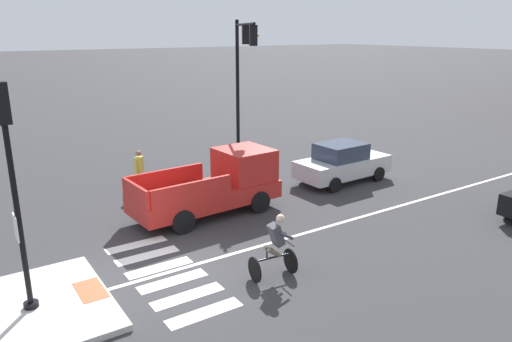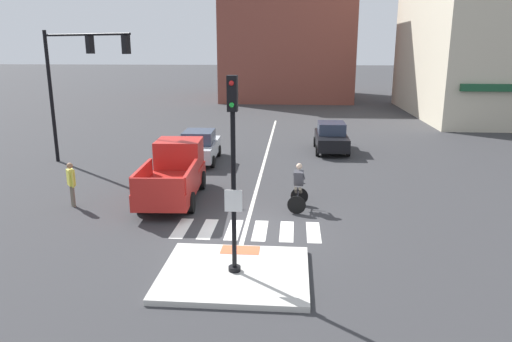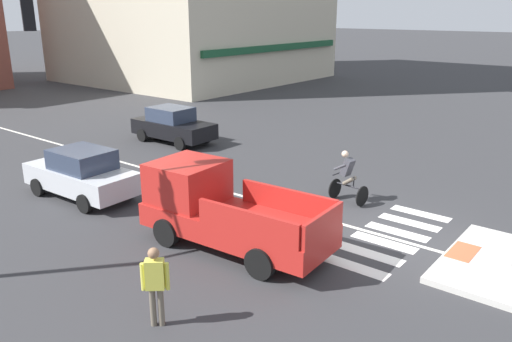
{
  "view_description": "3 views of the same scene",
  "coord_description": "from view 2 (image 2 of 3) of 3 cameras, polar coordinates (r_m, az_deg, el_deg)",
  "views": [
    {
      "loc": [
        10.7,
        -4.23,
        6.1
      ],
      "look_at": [
        -1.42,
        3.82,
        1.84
      ],
      "focal_mm": 34.01,
      "sensor_mm": 36.0,
      "label": 1
    },
    {
      "loc": [
        1.47,
        -14.34,
        5.75
      ],
      "look_at": [
        0.07,
        2.79,
        1.28
      ],
      "focal_mm": 33.45,
      "sensor_mm": 36.0,
      "label": 2
    },
    {
      "loc": [
        -12.27,
        -4.97,
        5.92
      ],
      "look_at": [
        -0.53,
        4.36,
        1.18
      ],
      "focal_mm": 35.76,
      "sensor_mm": 36.0,
      "label": 3
    }
  ],
  "objects": [
    {
      "name": "ground_plane",
      "position": [
        15.52,
        -1.11,
        -7.18
      ],
      "size": [
        300.0,
        300.0,
        0.0
      ],
      "primitive_type": "plane",
      "color": "#333335"
    },
    {
      "name": "lane_centre_line",
      "position": [
        25.05,
        1.05,
        1.31
      ],
      "size": [
        0.14,
        28.0,
        0.01
      ],
      "primitive_type": "cube",
      "color": "silver",
      "rests_on": "ground"
    },
    {
      "name": "crosswalk_stripe_f",
      "position": [
        15.52,
        6.89,
        -7.26
      ],
      "size": [
        0.44,
        1.8,
        0.01
      ],
      "primitive_type": "cube",
      "color": "silver",
      "rests_on": "ground"
    },
    {
      "name": "crosswalk_stripe_a",
      "position": [
        15.92,
        -8.85,
        -6.76
      ],
      "size": [
        0.44,
        1.8,
        0.01
      ],
      "primitive_type": "cube",
      "color": "silver",
      "rests_on": "ground"
    },
    {
      "name": "car_silver_westbound_far",
      "position": [
        24.73,
        -6.77,
        2.95
      ],
      "size": [
        1.95,
        4.16,
        1.64
      ],
      "color": "silver",
      "rests_on": "ground"
    },
    {
      "name": "cyclist",
      "position": [
        17.4,
        5.1,
        -1.77
      ],
      "size": [
        0.77,
        1.15,
        1.68
      ],
      "color": "black",
      "rests_on": "ground"
    },
    {
      "name": "crosswalk_stripe_d",
      "position": [
        15.54,
        0.5,
        -7.12
      ],
      "size": [
        0.44,
        1.8,
        0.01
      ],
      "primitive_type": "cube",
      "color": "silver",
      "rests_on": "ground"
    },
    {
      "name": "crosswalk_stripe_b",
      "position": [
        15.75,
        -5.79,
        -6.9
      ],
      "size": [
        0.44,
        1.8,
        0.01
      ],
      "primitive_type": "cube",
      "color": "silver",
      "rests_on": "ground"
    },
    {
      "name": "building_corner_left",
      "position": [
        57.3,
        3.8,
        15.18
      ],
      "size": [
        14.52,
        15.94,
        12.74
      ],
      "color": "brown",
      "rests_on": "ground"
    },
    {
      "name": "pickup_truck_red_westbound_near",
      "position": [
        18.96,
        -9.71,
        -0.21
      ],
      "size": [
        2.28,
        5.2,
        2.08
      ],
      "color": "red",
      "rests_on": "ground"
    },
    {
      "name": "crosswalk_stripe_c",
      "position": [
        15.62,
        -2.67,
        -7.02
      ],
      "size": [
        0.44,
        1.8,
        0.01
      ],
      "primitive_type": "cube",
      "color": "silver",
      "rests_on": "ground"
    },
    {
      "name": "crosswalk_stripe_e",
      "position": [
        15.51,
        3.69,
        -7.2
      ],
      "size": [
        0.44,
        1.8,
        0.01
      ],
      "primitive_type": "cube",
      "color": "silver",
      "rests_on": "ground"
    },
    {
      "name": "traffic_light_mast",
      "position": [
        24.92,
        -21.02,
        10.97
      ],
      "size": [
        5.18,
        2.47,
        6.57
      ],
      "color": "black",
      "rests_on": "ground"
    },
    {
      "name": "traffic_island",
      "position": [
        12.63,
        -2.57,
        -12.12
      ],
      "size": [
        3.81,
        3.3,
        0.15
      ],
      "primitive_type": "cube",
      "color": "beige",
      "rests_on": "ground"
    },
    {
      "name": "pedestrian_at_curb_left",
      "position": [
        18.81,
        -21.23,
        -1.12
      ],
      "size": [
        0.4,
        0.44,
        1.67
      ],
      "color": "#6B6051",
      "rests_on": "ground"
    },
    {
      "name": "tactile_pad_front",
      "position": [
        13.77,
        -1.89,
        -9.41
      ],
      "size": [
        1.1,
        0.6,
        0.01
      ],
      "primitive_type": "cube",
      "color": "#DB5B38",
      "rests_on": "traffic_island"
    },
    {
      "name": "signal_pole",
      "position": [
        11.58,
        -2.75,
        1.52
      ],
      "size": [
        0.44,
        0.38,
        4.97
      ],
      "color": "black",
      "rests_on": "traffic_island"
    },
    {
      "name": "car_black_eastbound_far",
      "position": [
        27.43,
        8.98,
        4.02
      ],
      "size": [
        1.87,
        4.11,
        1.64
      ],
      "color": "black",
      "rests_on": "ground"
    }
  ]
}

